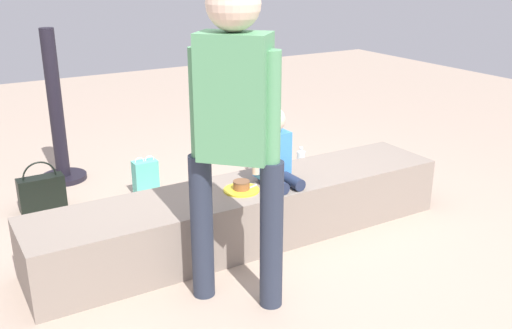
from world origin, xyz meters
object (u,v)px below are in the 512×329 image
(water_bottle_far_side, at_px, (301,158))
(gift_bag, at_px, (146,178))
(cake_plate, at_px, (241,188))
(child_seated, at_px, (274,150))
(water_bottle_near_gift, at_px, (177,200))
(handbag_black_leather, at_px, (42,192))
(cake_box_white, at_px, (272,168))
(party_cup_red, at_px, (77,226))
(adult_standing, at_px, (235,119))

(water_bottle_far_side, bearing_deg, gift_bag, 175.26)
(cake_plate, xyz_separation_m, water_bottle_far_side, (1.13, 0.98, -0.30))
(child_seated, distance_m, water_bottle_near_gift, 0.92)
(water_bottle_near_gift, bearing_deg, cake_plate, -78.89)
(water_bottle_far_side, relative_size, handbag_black_leather, 0.53)
(water_bottle_near_gift, xyz_separation_m, cake_box_white, (0.97, 0.28, -0.03))
(water_bottle_near_gift, xyz_separation_m, party_cup_red, (-0.71, 0.01, -0.04))
(gift_bag, distance_m, water_bottle_far_side, 1.36)
(adult_standing, distance_m, water_bottle_far_side, 2.27)
(cake_box_white, relative_size, handbag_black_leather, 0.89)
(adult_standing, xyz_separation_m, cake_plate, (0.32, 0.51, -0.60))
(child_seated, relative_size, water_bottle_near_gift, 2.57)
(gift_bag, bearing_deg, water_bottle_near_gift, -77.89)
(cake_plate, bearing_deg, child_seated, 5.43)
(child_seated, distance_m, cake_box_white, 1.24)
(water_bottle_far_side, height_order, handbag_black_leather, handbag_black_leather)
(cake_plate, relative_size, water_bottle_far_side, 1.18)
(water_bottle_far_side, bearing_deg, child_seated, -132.89)
(adult_standing, distance_m, water_bottle_near_gift, 1.52)
(adult_standing, relative_size, water_bottle_near_gift, 8.71)
(cake_plate, distance_m, water_bottle_near_gift, 0.77)
(adult_standing, distance_m, cake_plate, 0.85)
(cake_plate, bearing_deg, water_bottle_near_gift, 101.11)
(adult_standing, distance_m, handbag_black_leather, 2.03)
(cake_box_white, bearing_deg, party_cup_red, -170.99)
(water_bottle_far_side, distance_m, cake_box_white, 0.30)
(adult_standing, xyz_separation_m, handbag_black_leather, (-0.63, 1.73, -0.86))
(child_seated, bearing_deg, cake_plate, -174.57)
(party_cup_red, bearing_deg, cake_plate, -40.02)
(child_seated, bearing_deg, party_cup_red, 147.82)
(gift_bag, height_order, water_bottle_near_gift, gift_bag)
(water_bottle_near_gift, relative_size, water_bottle_far_side, 0.99)
(adult_standing, xyz_separation_m, party_cup_red, (-0.52, 1.22, -0.94))
(child_seated, xyz_separation_m, water_bottle_far_side, (0.89, 0.95, -0.50))
(party_cup_red, bearing_deg, water_bottle_far_side, 7.73)
(handbag_black_leather, bearing_deg, water_bottle_far_side, -6.47)
(water_bottle_near_gift, distance_m, cake_box_white, 1.01)
(child_seated, relative_size, gift_bag, 1.57)
(adult_standing, distance_m, cake_box_white, 2.10)
(child_seated, relative_size, adult_standing, 0.30)
(child_seated, bearing_deg, water_bottle_far_side, 47.11)
(water_bottle_far_side, bearing_deg, water_bottle_near_gift, -167.47)
(handbag_black_leather, bearing_deg, cake_box_white, -7.56)
(child_seated, height_order, handbag_black_leather, child_seated)
(cake_plate, bearing_deg, adult_standing, -121.93)
(gift_bag, bearing_deg, adult_standing, -93.54)
(cake_plate, height_order, water_bottle_far_side, cake_plate)
(adult_standing, bearing_deg, party_cup_red, 113.21)
(adult_standing, height_order, cake_plate, adult_standing)
(adult_standing, relative_size, party_cup_red, 16.19)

